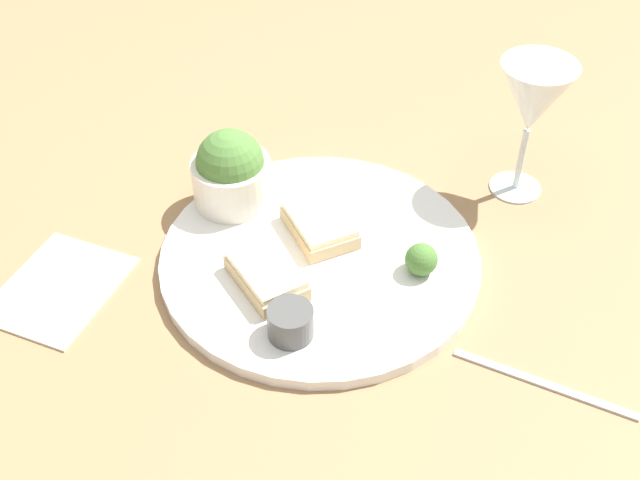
% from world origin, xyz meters
% --- Properties ---
extents(ground_plane, '(4.00, 4.00, 0.00)m').
position_xyz_m(ground_plane, '(0.00, 0.00, 0.00)').
color(ground_plane, '#93704C').
extents(dinner_plate, '(0.36, 0.36, 0.01)m').
position_xyz_m(dinner_plate, '(0.00, 0.00, 0.01)').
color(dinner_plate, white).
rests_on(dinner_plate, ground_plane).
extents(salad_bowl, '(0.09, 0.09, 0.10)m').
position_xyz_m(salad_bowl, '(-0.13, 0.04, 0.06)').
color(salad_bowl, silver).
rests_on(salad_bowl, dinner_plate).
extents(sauce_ramekin, '(0.05, 0.05, 0.03)m').
position_xyz_m(sauce_ramekin, '(0.02, -0.12, 0.03)').
color(sauce_ramekin, '#4C4C4C').
rests_on(sauce_ramekin, dinner_plate).
extents(cheese_toast_near, '(0.11, 0.10, 0.03)m').
position_xyz_m(cheese_toast_near, '(-0.02, 0.03, 0.03)').
color(cheese_toast_near, '#D1B27F').
rests_on(cheese_toast_near, dinner_plate).
extents(cheese_toast_far, '(0.11, 0.10, 0.03)m').
position_xyz_m(cheese_toast_far, '(-0.03, -0.07, 0.03)').
color(cheese_toast_far, '#D1B27F').
rests_on(cheese_toast_far, dinner_plate).
extents(wine_glass, '(0.09, 0.09, 0.18)m').
position_xyz_m(wine_glass, '(0.16, 0.23, 0.13)').
color(wine_glass, silver).
rests_on(wine_glass, ground_plane).
extents(garnish, '(0.04, 0.04, 0.04)m').
position_xyz_m(garnish, '(0.11, 0.02, 0.03)').
color(garnish, '#477533').
rests_on(garnish, dinner_plate).
extents(napkin, '(0.12, 0.15, 0.01)m').
position_xyz_m(napkin, '(-0.24, -0.16, 0.00)').
color(napkin, beige).
rests_on(napkin, ground_plane).
extents(fork, '(0.18, 0.01, 0.01)m').
position_xyz_m(fork, '(0.27, -0.06, 0.00)').
color(fork, silver).
rests_on(fork, ground_plane).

